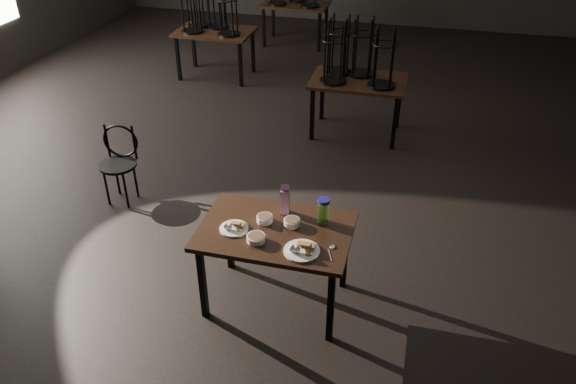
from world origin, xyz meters
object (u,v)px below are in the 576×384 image
(juice_carton, at_px, (285,200))
(bentwood_chair, at_px, (119,158))
(water_bottle, at_px, (323,210))
(main_table, at_px, (275,237))

(juice_carton, distance_m, bentwood_chair, 2.26)
(juice_carton, relative_size, water_bottle, 1.27)
(juice_carton, xyz_separation_m, bentwood_chair, (-2.04, 0.90, -0.39))
(bentwood_chair, bearing_deg, main_table, -37.32)
(main_table, distance_m, water_bottle, 0.44)
(main_table, relative_size, water_bottle, 5.60)
(juice_carton, height_order, bentwood_chair, juice_carton)
(main_table, relative_size, bentwood_chair, 1.45)
(juice_carton, bearing_deg, main_table, -93.80)
(water_bottle, distance_m, bentwood_chair, 2.58)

